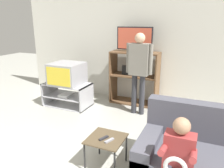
{
  "coord_description": "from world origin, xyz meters",
  "views": [
    {
      "loc": [
        1.33,
        -0.81,
        1.88
      ],
      "look_at": [
        -0.0,
        2.25,
        0.9
      ],
      "focal_mm": 35.0,
      "sensor_mm": 36.0,
      "label": 1
    }
  ],
  "objects_px": {
    "remote_control_white": "(109,140)",
    "television_flat": "(134,40)",
    "snack_table": "(106,141)",
    "media_shelf": "(134,78)",
    "couch": "(205,161)",
    "tv_stand": "(68,95)",
    "television_main": "(67,74)",
    "remote_control_black": "(104,138)",
    "person_standing_adult": "(139,66)",
    "person_seated_child": "(178,160)"
  },
  "relations": [
    {
      "from": "remote_control_white",
      "to": "television_flat",
      "type": "bearing_deg",
      "value": 123.3
    },
    {
      "from": "snack_table",
      "to": "remote_control_white",
      "type": "xyz_separation_m",
      "value": [
        0.07,
        -0.05,
        0.06
      ]
    },
    {
      "from": "media_shelf",
      "to": "television_flat",
      "type": "xyz_separation_m",
      "value": [
        -0.02,
        -0.02,
        0.85
      ]
    },
    {
      "from": "media_shelf",
      "to": "couch",
      "type": "xyz_separation_m",
      "value": [
        1.59,
        -2.18,
        -0.32
      ]
    },
    {
      "from": "tv_stand",
      "to": "couch",
      "type": "relative_size",
      "value": 0.67
    },
    {
      "from": "tv_stand",
      "to": "media_shelf",
      "type": "xyz_separation_m",
      "value": [
        1.33,
        0.75,
        0.36
      ]
    },
    {
      "from": "television_main",
      "to": "snack_table",
      "type": "distance_m",
      "value": 2.39
    },
    {
      "from": "couch",
      "to": "tv_stand",
      "type": "bearing_deg",
      "value": 153.85
    },
    {
      "from": "remote_control_white",
      "to": "couch",
      "type": "height_order",
      "value": "couch"
    },
    {
      "from": "media_shelf",
      "to": "snack_table",
      "type": "height_order",
      "value": "media_shelf"
    },
    {
      "from": "media_shelf",
      "to": "remote_control_black",
      "type": "relative_size",
      "value": 8.38
    },
    {
      "from": "media_shelf",
      "to": "snack_table",
      "type": "bearing_deg",
      "value": -80.64
    },
    {
      "from": "television_main",
      "to": "television_flat",
      "type": "distance_m",
      "value": 1.65
    },
    {
      "from": "person_standing_adult",
      "to": "remote_control_white",
      "type": "bearing_deg",
      "value": -83.97
    },
    {
      "from": "person_standing_adult",
      "to": "media_shelf",
      "type": "bearing_deg",
      "value": 115.71
    },
    {
      "from": "television_main",
      "to": "person_standing_adult",
      "type": "xyz_separation_m",
      "value": [
        1.58,
        0.2,
        0.26
      ]
    },
    {
      "from": "remote_control_black",
      "to": "remote_control_white",
      "type": "height_order",
      "value": "same"
    },
    {
      "from": "remote_control_white",
      "to": "person_standing_adult",
      "type": "xyz_separation_m",
      "value": [
        -0.2,
        1.88,
        0.58
      ]
    },
    {
      "from": "couch",
      "to": "person_standing_adult",
      "type": "distance_m",
      "value": 2.23
    },
    {
      "from": "remote_control_white",
      "to": "tv_stand",
      "type": "bearing_deg",
      "value": 159.1
    },
    {
      "from": "couch",
      "to": "person_standing_adult",
      "type": "xyz_separation_m",
      "value": [
        -1.33,
        1.64,
        0.71
      ]
    },
    {
      "from": "person_standing_adult",
      "to": "television_flat",
      "type": "bearing_deg",
      "value": 117.84
    },
    {
      "from": "remote_control_black",
      "to": "couch",
      "type": "xyz_separation_m",
      "value": [
        1.22,
        0.22,
        -0.14
      ]
    },
    {
      "from": "remote_control_black",
      "to": "person_standing_adult",
      "type": "bearing_deg",
      "value": 116.43
    },
    {
      "from": "television_flat",
      "to": "person_standing_adult",
      "type": "relative_size",
      "value": 0.48
    },
    {
      "from": "television_flat",
      "to": "snack_table",
      "type": "height_order",
      "value": "television_flat"
    },
    {
      "from": "snack_table",
      "to": "person_seated_child",
      "type": "height_order",
      "value": "person_seated_child"
    },
    {
      "from": "tv_stand",
      "to": "television_flat",
      "type": "relative_size",
      "value": 1.28
    },
    {
      "from": "tv_stand",
      "to": "couch",
      "type": "distance_m",
      "value": 3.26
    },
    {
      "from": "tv_stand",
      "to": "remote_control_white",
      "type": "height_order",
      "value": "tv_stand"
    },
    {
      "from": "tv_stand",
      "to": "person_standing_adult",
      "type": "distance_m",
      "value": 1.78
    },
    {
      "from": "person_standing_adult",
      "to": "person_seated_child",
      "type": "height_order",
      "value": "person_standing_adult"
    },
    {
      "from": "television_main",
      "to": "media_shelf",
      "type": "distance_m",
      "value": 1.52
    },
    {
      "from": "remote_control_white",
      "to": "couch",
      "type": "bearing_deg",
      "value": 34.12
    },
    {
      "from": "tv_stand",
      "to": "remote_control_black",
      "type": "relative_size",
      "value": 7.12
    },
    {
      "from": "media_shelf",
      "to": "person_seated_child",
      "type": "height_order",
      "value": "media_shelf"
    },
    {
      "from": "remote_control_white",
      "to": "person_seated_child",
      "type": "distance_m",
      "value": 0.92
    },
    {
      "from": "television_main",
      "to": "couch",
      "type": "height_order",
      "value": "television_main"
    },
    {
      "from": "tv_stand",
      "to": "couch",
      "type": "height_order",
      "value": "couch"
    },
    {
      "from": "person_seated_child",
      "to": "couch",
      "type": "bearing_deg",
      "value": 63.37
    },
    {
      "from": "television_main",
      "to": "remote_control_black",
      "type": "relative_size",
      "value": 4.63
    },
    {
      "from": "media_shelf",
      "to": "remote_control_black",
      "type": "xyz_separation_m",
      "value": [
        0.37,
        -2.4,
        -0.19
      ]
    },
    {
      "from": "television_flat",
      "to": "person_seated_child",
      "type": "bearing_deg",
      "value": -63.66
    },
    {
      "from": "tv_stand",
      "to": "couch",
      "type": "bearing_deg",
      "value": -26.15
    },
    {
      "from": "media_shelf",
      "to": "couch",
      "type": "distance_m",
      "value": 2.72
    },
    {
      "from": "television_flat",
      "to": "remote_control_black",
      "type": "relative_size",
      "value": 5.56
    },
    {
      "from": "television_main",
      "to": "couch",
      "type": "bearing_deg",
      "value": -26.38
    },
    {
      "from": "snack_table",
      "to": "tv_stand",
      "type": "bearing_deg",
      "value": 136.78
    },
    {
      "from": "couch",
      "to": "person_seated_child",
      "type": "xyz_separation_m",
      "value": [
        -0.27,
        -0.53,
        0.29
      ]
    },
    {
      "from": "snack_table",
      "to": "couch",
      "type": "distance_m",
      "value": 1.21
    }
  ]
}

